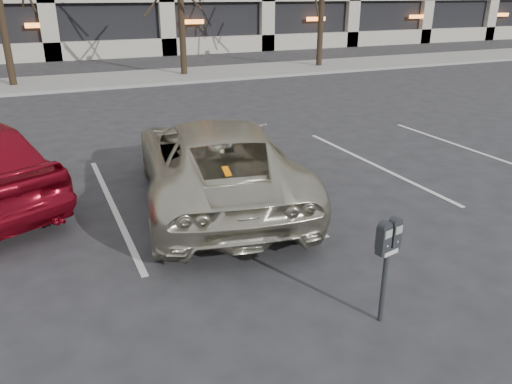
# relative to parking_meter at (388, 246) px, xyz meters

# --- Properties ---
(ground) EXTENTS (140.00, 140.00, 0.00)m
(ground) POSITION_rel_parking_meter_xyz_m (-0.85, 2.33, -0.96)
(ground) COLOR #28282B
(ground) RESTS_ON ground
(sidewalk) EXTENTS (80.00, 4.00, 0.12)m
(sidewalk) POSITION_rel_parking_meter_xyz_m (-0.85, 18.33, -0.90)
(sidewalk) COLOR gray
(sidewalk) RESTS_ON ground
(stall_lines) EXTENTS (16.90, 5.20, 0.00)m
(stall_lines) POSITION_rel_parking_meter_xyz_m (-2.25, 4.63, -0.95)
(stall_lines) COLOR silver
(stall_lines) RESTS_ON ground
(parking_meter) EXTENTS (0.34, 0.19, 1.25)m
(parking_meter) POSITION_rel_parking_meter_xyz_m (0.00, 0.00, 0.00)
(parking_meter) COLOR black
(parking_meter) RESTS_ON ground
(suv_silver) EXTENTS (3.44, 5.75, 1.50)m
(suv_silver) POSITION_rel_parking_meter_xyz_m (-0.48, 4.13, -0.21)
(suv_silver) COLOR beige
(suv_silver) RESTS_ON ground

